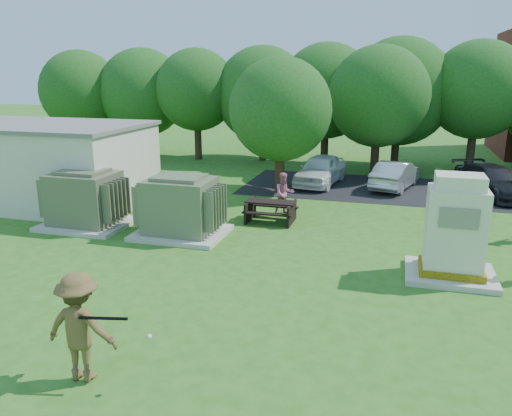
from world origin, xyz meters
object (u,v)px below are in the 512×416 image
(transformer_right, at_px, (180,208))
(car_dark, at_px, (493,181))
(generator_cabinet, at_px, (454,234))
(batter, at_px, (80,327))
(transformer_left, at_px, (85,200))
(person_at_picnic, at_px, (284,194))
(picnic_table, at_px, (271,209))
(car_white, at_px, (320,170))
(car_silver_a, at_px, (396,175))

(transformer_right, bearing_deg, car_dark, 38.76)
(generator_cabinet, distance_m, batter, 9.60)
(transformer_left, height_order, person_at_picnic, transformer_left)
(transformer_right, distance_m, picnic_table, 3.51)
(batter, distance_m, car_white, 17.33)
(car_white, bearing_deg, car_silver_a, 9.70)
(car_white, bearing_deg, picnic_table, -88.42)
(car_silver_a, bearing_deg, car_white, 16.90)
(transformer_left, xyz_separation_m, transformer_right, (3.70, 0.00, 0.00))
(generator_cabinet, bearing_deg, transformer_right, 171.04)
(transformer_right, relative_size, car_dark, 0.65)
(transformer_right, height_order, batter, transformer_right)
(generator_cabinet, height_order, batter, generator_cabinet)
(batter, bearing_deg, person_at_picnic, -98.10)
(batter, height_order, car_white, batter)
(transformer_right, relative_size, generator_cabinet, 1.05)
(batter, relative_size, car_white, 0.48)
(car_silver_a, bearing_deg, transformer_left, 56.47)
(picnic_table, relative_size, car_white, 0.43)
(generator_cabinet, distance_m, car_silver_a, 10.74)
(picnic_table, bearing_deg, batter, -94.72)
(person_at_picnic, bearing_deg, transformer_left, 177.42)
(picnic_table, bearing_deg, generator_cabinet, -31.74)
(picnic_table, height_order, person_at_picnic, person_at_picnic)
(car_white, height_order, car_dark, car_white)
(car_white, relative_size, car_silver_a, 1.08)
(car_white, distance_m, car_dark, 7.78)
(batter, bearing_deg, car_white, -98.10)
(car_silver_a, xyz_separation_m, car_dark, (4.19, -0.33, 0.01))
(transformer_right, relative_size, batter, 1.46)
(transformer_left, bearing_deg, picnic_table, 20.62)
(generator_cabinet, bearing_deg, batter, -135.44)
(person_at_picnic, bearing_deg, picnic_table, -133.10)
(batter, xyz_separation_m, car_dark, (9.43, 17.02, -0.35))
(transformer_right, xyz_separation_m, car_silver_a, (6.93, 9.26, -0.31))
(batter, xyz_separation_m, person_at_picnic, (1.11, 11.58, -0.20))
(transformer_left, distance_m, car_silver_a, 14.10)
(generator_cabinet, distance_m, person_at_picnic, 7.52)
(transformer_right, xyz_separation_m, generator_cabinet, (8.54, -1.35, 0.28))
(generator_cabinet, distance_m, car_dark, 10.61)
(generator_cabinet, xyz_separation_m, car_white, (-5.19, 10.51, -0.51))
(car_dark, bearing_deg, batter, -142.08)
(picnic_table, height_order, car_silver_a, car_silver_a)
(person_at_picnic, xyz_separation_m, car_silver_a, (4.13, 5.76, -0.16))
(transformer_left, height_order, transformer_right, same)
(transformer_right, bearing_deg, car_silver_a, 53.19)
(batter, bearing_deg, transformer_left, -58.91)
(transformer_left, distance_m, generator_cabinet, 12.31)
(transformer_right, xyz_separation_m, person_at_picnic, (2.80, 3.50, -0.15))
(person_at_picnic, bearing_deg, car_silver_a, 23.53)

